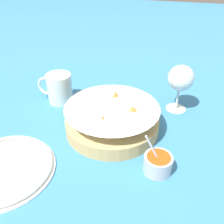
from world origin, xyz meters
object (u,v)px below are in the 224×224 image
food_basket (112,120)px  sauce_cup (158,163)px  side_plate (4,168)px  wine_glass (181,79)px  beer_mug (59,89)px

food_basket → sauce_cup: size_ratio=2.66×
food_basket → side_plate: bearing=47.0°
sauce_cup → wine_glass: size_ratio=0.66×
side_plate → sauce_cup: bearing=-164.9°
wine_glass → side_plate: wine_glass is taller
sauce_cup → beer_mug: 0.41m
sauce_cup → beer_mug: sauce_cup is taller
food_basket → sauce_cup: 0.18m
food_basket → wine_glass: bearing=-137.5°
sauce_cup → side_plate: sauce_cup is taller
beer_mug → sauce_cup: bearing=146.6°
sauce_cup → side_plate: 0.35m
sauce_cup → wine_glass: (-0.03, -0.28, 0.08)m
wine_glass → beer_mug: bearing=7.6°
food_basket → beer_mug: size_ratio=2.19×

